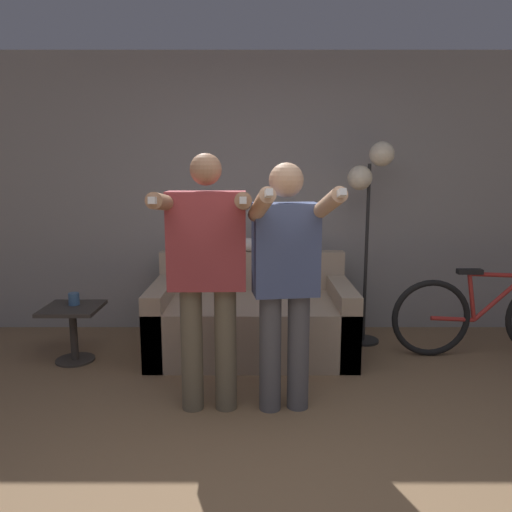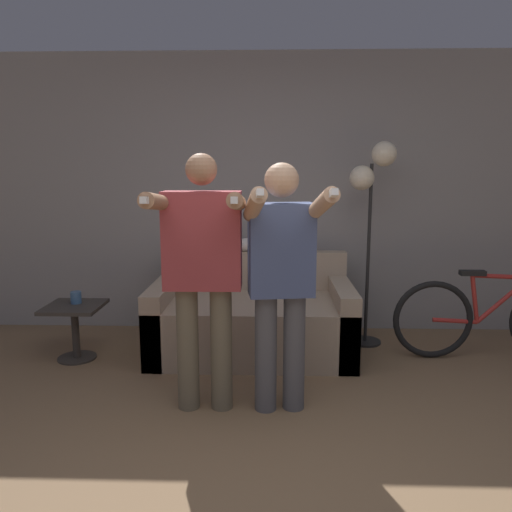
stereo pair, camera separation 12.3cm
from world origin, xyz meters
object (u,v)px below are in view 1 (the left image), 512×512
Objects in this scene: person_left at (205,265)px; cat at (248,243)px; bicycle at (486,316)px; floor_lamp at (368,185)px; couch at (250,320)px; side_table at (71,322)px; cup at (72,299)px; person_right at (284,272)px.

person_left is 3.95× the size of cat.
floor_lamp is at bearing 159.88° from bicycle.
couch is 0.94× the size of floor_lamp.
cat is 0.91× the size of side_table.
floor_lamp is at bearing 9.47° from cup.
person_right is 1.93m from cup.
couch is at bearing 6.33° from cup.
bicycle is (3.40, 0.12, 0.01)m from side_table.
person_left reaches higher than cup.
cat is 0.26× the size of bicycle.
side_table is 3.40m from bicycle.
cat is at bearing 92.97° from couch.
cat is 4.22× the size of cup.
couch is at bearing 177.21° from bicycle.
bicycle is at bearing -2.79° from couch.
couch is 3.64× the size of side_table.
bicycle is (1.96, -0.10, 0.06)m from couch.
bicycle reaches higher than side_table.
person_left is at bearing 172.13° from person_right.
cup is at bearing 144.27° from person_right.
person_right reaches higher than cup.
floor_lamp reaches higher than person_left.
person_right is 1.44m from cat.
person_left reaches higher than couch.
floor_lamp reaches higher than side_table.
person_left is 1.57m from side_table.
cat is 0.23× the size of floor_lamp.
person_left is 1.88m from floor_lamp.
floor_lamp reaches higher than cup.
couch reaches higher than side_table.
side_table is at bearing -89.88° from cup.
person_left is (-0.27, -1.04, 0.68)m from couch.
side_table is (-1.17, 0.83, -0.63)m from person_left.
person_right is (0.49, -0.00, -0.04)m from person_left.
side_table is 0.29× the size of bicycle.
cup is at bearing -159.47° from cat.
cup is (-2.45, -0.41, -0.90)m from floor_lamp.
side_table is (-2.45, -0.46, -1.08)m from floor_lamp.
person_right reaches higher than bicycle.
floor_lamp is 3.88× the size of side_table.
floor_lamp is (1.02, 0.25, 1.13)m from couch.
person_right reaches higher than couch.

